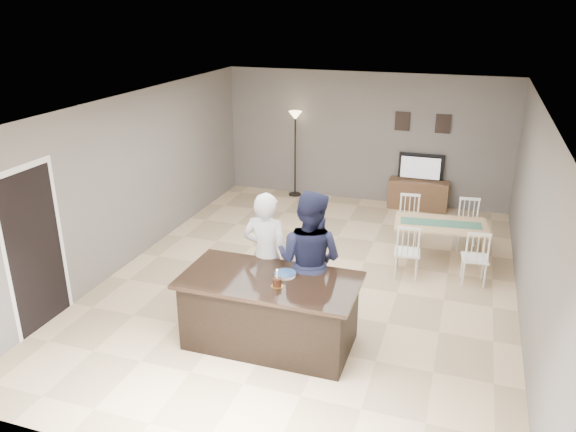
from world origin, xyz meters
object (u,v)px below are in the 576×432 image
(plate_stack, at_px, (285,274))
(dining_table, at_px, (440,230))
(floor_lamp, at_px, (295,131))
(kitchen_island, at_px, (270,311))
(woman, at_px, (266,256))
(television, at_px, (421,167))
(birthday_cake, at_px, (277,282))
(man, at_px, (309,261))
(tv_console, at_px, (418,195))

(plate_stack, distance_m, dining_table, 3.39)
(plate_stack, height_order, floor_lamp, floor_lamp)
(kitchen_island, xyz_separation_m, floor_lamp, (-1.47, 5.59, 0.99))
(kitchen_island, relative_size, woman, 1.22)
(television, distance_m, birthday_cake, 5.89)
(kitchen_island, height_order, birthday_cake, birthday_cake)
(man, height_order, birthday_cake, man)
(man, bearing_deg, dining_table, -111.97)
(kitchen_island, xyz_separation_m, man, (0.33, 0.55, 0.48))
(woman, xyz_separation_m, dining_table, (2.07, 2.46, -0.32))
(plate_stack, bearing_deg, dining_table, 60.77)
(birthday_cake, xyz_separation_m, dining_table, (1.65, 3.22, -0.39))
(tv_console, bearing_deg, television, 90.00)
(tv_console, distance_m, birthday_cake, 5.86)
(man, relative_size, birthday_cake, 8.49)
(plate_stack, bearing_deg, man, 67.19)
(kitchen_island, relative_size, floor_lamp, 1.16)
(birthday_cake, relative_size, floor_lamp, 0.12)
(birthday_cake, distance_m, floor_lamp, 5.99)
(kitchen_island, xyz_separation_m, woman, (-0.27, 0.60, 0.43))
(television, bearing_deg, kitchen_island, 77.99)
(dining_table, bearing_deg, floor_lamp, 136.09)
(television, relative_size, man, 0.49)
(tv_console, height_order, woman, woman)
(birthday_cake, distance_m, dining_table, 3.64)
(tv_console, xyz_separation_m, birthday_cake, (-1.05, -5.73, 0.65))
(woman, bearing_deg, man, 178.02)
(television, height_order, floor_lamp, floor_lamp)
(woman, distance_m, plate_stack, 0.64)
(plate_stack, xyz_separation_m, dining_table, (1.64, 2.94, -0.36))
(television, bearing_deg, woman, 73.74)
(man, height_order, plate_stack, man)
(woman, xyz_separation_m, plate_stack, (0.42, -0.48, 0.04))
(tv_console, relative_size, floor_lamp, 0.65)
(tv_console, relative_size, dining_table, 0.68)
(kitchen_island, distance_m, floor_lamp, 5.86)
(television, xyz_separation_m, woman, (-1.47, -5.04, 0.02))
(television, height_order, plate_stack, television)
(man, xyz_separation_m, plate_stack, (-0.18, -0.42, -0.02))
(dining_table, bearing_deg, television, 96.89)
(tv_console, bearing_deg, kitchen_island, -102.16)
(man, bearing_deg, woman, 3.08)
(kitchen_island, xyz_separation_m, television, (1.20, 5.64, 0.41))
(kitchen_island, xyz_separation_m, tv_console, (1.20, 5.57, -0.15))
(kitchen_island, bearing_deg, television, 77.99)
(tv_console, distance_m, television, 0.57)
(plate_stack, relative_size, dining_table, 0.15)
(birthday_cake, bearing_deg, woman, 118.95)
(kitchen_island, distance_m, dining_table, 3.56)
(kitchen_island, height_order, floor_lamp, floor_lamp)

